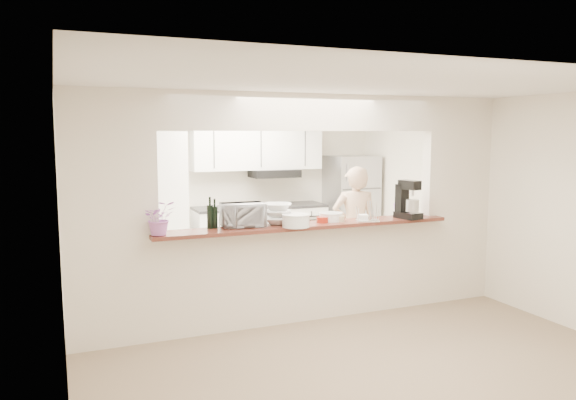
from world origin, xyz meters
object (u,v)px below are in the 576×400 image
refrigerator (351,207)px  person (355,229)px  toaster_oven (243,215)px  stand_mixer (408,201)px

refrigerator → person: bearing=-117.6°
toaster_oven → person: size_ratio=0.28×
refrigerator → person: (-0.94, -1.80, -0.03)m
toaster_oven → person: (1.81, 0.80, -0.40)m
toaster_oven → refrigerator: bearing=47.8°
stand_mixer → person: (-0.14, 0.98, -0.47)m
stand_mixer → refrigerator: bearing=73.9°
toaster_oven → stand_mixer: size_ratio=1.01×
toaster_oven → stand_mixer: bearing=-1.1°
refrigerator → stand_mixer: (-0.80, -2.79, 0.44)m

